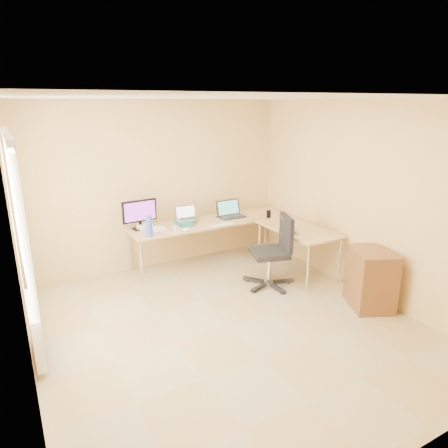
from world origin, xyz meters
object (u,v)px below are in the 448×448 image
water_bottle (149,226)px  cabinet (371,281)px  keyboard (221,225)px  office_chair (269,253)px  laptop_center (187,213)px  laptop_return (289,225)px  mug (175,229)px  desk_fan (149,218)px  monitor (140,215)px  desk_main (211,242)px  laptop_black (231,209)px  desk_return (297,251)px

water_bottle → cabinet: (2.25, -2.00, -0.53)m
keyboard → office_chair: 0.94m
keyboard → water_bottle: size_ratio=1.31×
laptop_center → laptop_return: bearing=-41.6°
keyboard → cabinet: cabinet is taller
keyboard → mug: size_ratio=4.72×
water_bottle → desk_fan: 0.53m
laptop_return → water_bottle: bearing=90.1°
monitor → cabinet: (2.25, -2.42, -0.60)m
laptop_center → mug: size_ratio=3.86×
desk_main → laptop_center: laptop_center is taller
keyboard → laptop_center: bearing=139.6°
keyboard → mug: (-0.74, 0.05, 0.03)m
laptop_black → desk_main: bearing=-179.3°
desk_main → monitor: size_ratio=5.04×
desk_return → keyboard: (-0.95, 0.70, 0.37)m
desk_main → cabinet: size_ratio=3.24×
laptop_center → desk_fan: bearing=173.4°
monitor → cabinet: 3.36m
laptop_center → office_chair: (0.72, -1.23, -0.39)m
monitor → keyboard: monitor is taller
water_bottle → keyboard: bearing=0.0°
desk_main → cabinet: (1.13, -2.30, -0.01)m
laptop_black → mug: laptop_black is taller
mug → laptop_return: size_ratio=0.27×
desk_fan → office_chair: (1.30, -1.35, -0.35)m
monitor → cabinet: monitor is taller
monitor → desk_fan: monitor is taller
laptop_return → office_chair: size_ratio=0.30×
desk_main → desk_return: (0.98, -1.00, 0.00)m
desk_fan → laptop_return: size_ratio=0.78×
desk_return → monitor: 2.45m
laptop_center → cabinet: laptop_center is taller
desk_return → office_chair: (-0.63, -0.15, 0.14)m
laptop_center → laptop_black: bearing=0.7°
water_bottle → laptop_return: water_bottle is taller
mug → laptop_return: 1.67m
laptop_center → mug: bearing=-131.0°
mug → cabinet: 2.79m
laptop_black → cabinet: 2.49m
water_bottle → laptop_return: bearing=-23.0°
desk_return → water_bottle: bearing=161.5°
monitor → laptop_return: bearing=-37.2°
monitor → water_bottle: 0.42m
water_bottle → office_chair: bearing=-30.2°
water_bottle → desk_fan: water_bottle is taller
office_chair → mug: bearing=156.3°
laptop_return → mug: bearing=83.0°
mug → office_chair: 1.42m
keyboard → cabinet: 2.32m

